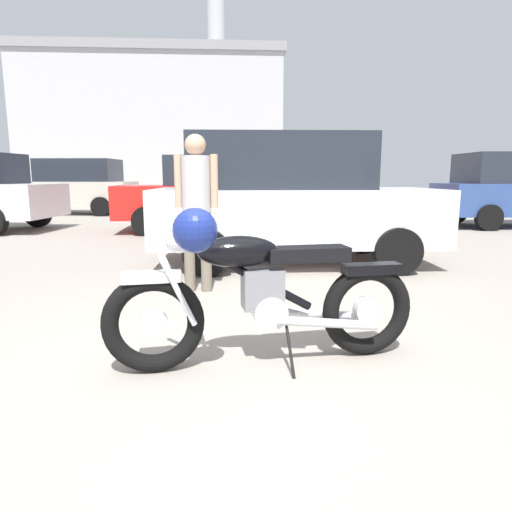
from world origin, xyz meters
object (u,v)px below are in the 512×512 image
dark_sedan_left (211,194)px  white_estate_far (76,186)px  blue_hatchback_right (261,188)px  pale_sedan_back (290,199)px  bystander (197,197)px  vintage_motorcycle (259,292)px

dark_sedan_left → white_estate_far: white_estate_far is taller
blue_hatchback_right → white_estate_far: (-6.10, -0.17, 0.08)m
pale_sedan_back → white_estate_far: bearing=124.5°
dark_sedan_left → bystander: bearing=88.5°
bystander → pale_sedan_back: (1.15, 1.55, -0.10)m
vintage_motorcycle → dark_sedan_left: 7.62m
bystander → white_estate_far: (-4.97, 10.34, -0.10)m
dark_sedan_left → blue_hatchback_right: size_ratio=0.99×
bystander → dark_sedan_left: (-0.22, 5.60, -0.18)m
pale_sedan_back → blue_hatchback_right: size_ratio=0.90×
vintage_motorcycle → dark_sedan_left: size_ratio=0.48×
vintage_motorcycle → bystander: size_ratio=1.25×
bystander → dark_sedan_left: size_ratio=0.39×
bystander → blue_hatchback_right: (1.13, 10.51, -0.18)m
bystander → blue_hatchback_right: 10.57m
bystander → pale_sedan_back: bearing=148.6°
dark_sedan_left → pale_sedan_back: (1.36, -4.05, 0.08)m
blue_hatchback_right → white_estate_far: white_estate_far is taller
vintage_motorcycle → dark_sedan_left: dark_sedan_left is taller
bystander → blue_hatchback_right: size_ratio=0.38×
blue_hatchback_right → pale_sedan_back: bearing=85.2°
bystander → white_estate_far: size_ratio=0.41×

